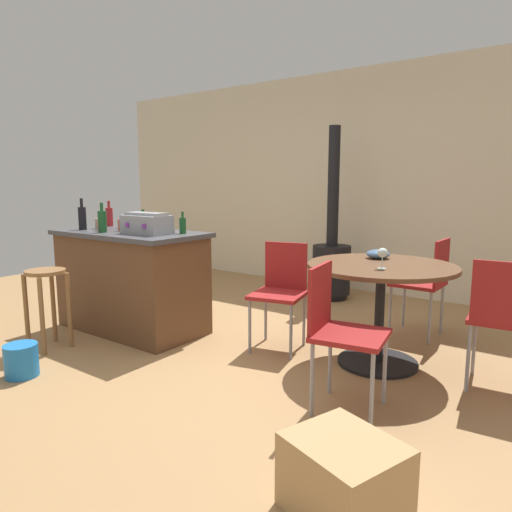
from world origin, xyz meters
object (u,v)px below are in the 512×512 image
Objects in this scene: bottle_1 at (82,218)px; wine_glass at (383,253)px; wood_stove at (332,258)px; bottle_4 at (102,221)px; serving_bowl at (378,254)px; kitchen_island at (132,281)px; wooden_stool at (47,293)px; plastic_bucket at (21,360)px; bottle_2 at (183,225)px; cup_0 at (122,223)px; bottle_3 at (143,222)px; cardboard_box at (344,479)px; dining_table at (381,288)px; cup_2 at (122,225)px; folding_chair_right at (281,287)px; folding_chair_near at (339,326)px; toolbox at (147,224)px; cup_1 at (99,224)px; folding_chair_far at (503,315)px; bottle_0 at (109,216)px; folding_chair_left at (426,279)px; cup_3 at (102,226)px.

bottle_1 is 2.02× the size of wine_glass.
wood_stove is 7.59× the size of bottle_4.
serving_bowl is (2.49, 0.90, -0.23)m from bottle_1.
wood_stove is (0.96, 2.11, 0.02)m from kitchen_island.
wooden_stool is 2.83× the size of plastic_bucket.
kitchen_island is 7.52× the size of bottle_2.
cup_0 is 0.74× the size of wine_glass.
cardboard_box is (2.56, -1.20, -0.82)m from bottle_3.
serving_bowl is (-0.12, 0.23, 0.21)m from dining_table.
wood_stove is 1.76m from serving_bowl.
cup_2 is at bearing -171.43° from wine_glass.
bottle_3 is (-1.29, -0.29, 0.48)m from folding_chair_right.
cardboard_box is at bearing 1.28° from plastic_bucket.
cardboard_box is (2.10, -1.24, -0.82)m from bottle_2.
serving_bowl is at bearing 107.83° from cardboard_box.
toolbox is at bearing 172.85° from folding_chair_near.
kitchen_island reaches higher than wine_glass.
cup_1 is 0.27× the size of cardboard_box.
toolbox is at bearing -168.42° from folding_chair_far.
folding_chair_near is 2.69m from wood_stove.
wine_glass is (2.63, 0.35, -0.10)m from cup_1.
folding_chair_near is 2.01× the size of cardboard_box.
serving_bowl is (2.45, 0.75, -0.17)m from cup_1.
folding_chair_right reaches higher than wooden_stool.
bottle_1 reaches higher than bottle_3.
bottle_0 is 2.80m from wine_glass.
wooden_stool is at bearing -146.03° from serving_bowl.
folding_chair_left is at bearing 83.42° from dining_table.
toolbox is at bearing -17.08° from bottle_0.
bottle_1 is 2.55× the size of cup_1.
kitchen_island is 1.41m from folding_chair_right.
wood_stove is 13.70× the size of wine_glass.
wood_stove is at bearing 57.83° from bottle_1.
cup_0 is (0.28, -0.07, -0.05)m from bottle_0.
toolbox is at bearing 8.69° from bottle_1.
cup_1 reaches higher than folding_chair_right.
bottle_1 is (-1.82, -0.56, 0.52)m from folding_chair_right.
cardboard_box is (3.09, -0.94, -0.86)m from bottle_1.
toolbox is 2.69m from cardboard_box.
bottle_2 is 1.67× the size of cup_2.
dining_table is 0.80m from folding_chair_far.
folding_chair_left is (0.10, 0.83, -0.07)m from dining_table.
plastic_bucket is (-1.93, -1.66, -0.46)m from dining_table.
folding_chair_left is 2.14m from bottle_2.
cup_3 is at bearing 99.07° from wooden_stool.
bottle_3 is at bearing 33.65° from cup_3.
cup_3 is (-1.21, -2.21, 0.47)m from wood_stove.
bottle_1 is at bearing -107.13° from cup_1.
wood_stove is at bearing 103.09° from folding_chair_right.
wood_stove is 6.80× the size of bottle_1.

